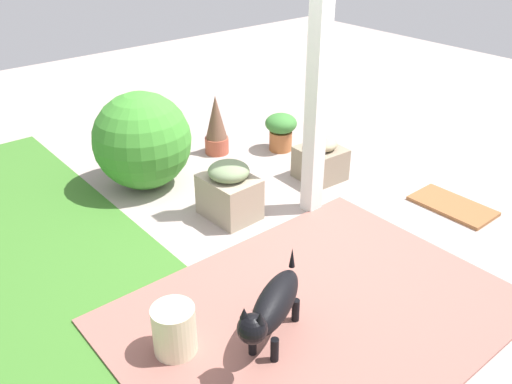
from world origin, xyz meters
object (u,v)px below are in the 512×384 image
(stone_planter_mid, at_px, (229,191))
(dog, at_px, (272,307))
(round_shrub, at_px, (142,141))
(terracotta_pot_spiky, at_px, (216,126))
(terracotta_pot_broad, at_px, (281,129))
(porch_pillar, at_px, (318,80))
(stone_planter_nearest, at_px, (320,159))
(doormat, at_px, (452,206))
(ceramic_urn, at_px, (174,331))

(stone_planter_mid, bearing_deg, dog, 152.21)
(round_shrub, relative_size, terracotta_pot_spiky, 1.42)
(terracotta_pot_broad, xyz_separation_m, dog, (-2.00, 1.87, 0.06))
(porch_pillar, xyz_separation_m, dog, (-0.96, 1.27, -0.82))
(stone_planter_nearest, xyz_separation_m, round_shrub, (0.91, 1.29, 0.24))
(terracotta_pot_broad, xyz_separation_m, terracotta_pot_spiky, (0.36, 0.54, 0.07))
(stone_planter_nearest, distance_m, terracotta_pot_broad, 0.71)
(stone_planter_nearest, xyz_separation_m, dog, (-1.30, 1.73, 0.09))
(stone_planter_nearest, xyz_separation_m, stone_planter_mid, (-0.00, 1.04, 0.04))
(stone_planter_mid, relative_size, doormat, 0.72)
(dog, bearing_deg, terracotta_pot_spiky, -29.40)
(porch_pillar, bearing_deg, doormat, -128.89)
(stone_planter_nearest, bearing_deg, round_shrub, 54.88)
(round_shrub, xyz_separation_m, ceramic_urn, (-1.91, 0.90, -0.27))
(dog, bearing_deg, stone_planter_mid, -27.79)
(porch_pillar, relative_size, ceramic_urn, 6.97)
(porch_pillar, xyz_separation_m, terracotta_pot_broad, (1.04, -0.60, -0.88))
(stone_planter_nearest, distance_m, terracotta_pot_spiky, 1.13)
(stone_planter_nearest, distance_m, doormat, 1.20)
(stone_planter_nearest, bearing_deg, stone_planter_mid, 90.27)
(round_shrub, bearing_deg, porch_pillar, -146.39)
(terracotta_pot_spiky, distance_m, dog, 2.71)
(terracotta_pot_spiky, relative_size, dog, 0.89)
(porch_pillar, xyz_separation_m, stone_planter_nearest, (0.35, -0.46, -0.91))
(dog, bearing_deg, terracotta_pot_broad, -43.06)
(stone_planter_nearest, xyz_separation_m, terracotta_pot_broad, (0.70, -0.14, 0.04))
(porch_pillar, xyz_separation_m, ceramic_urn, (-0.66, 1.73, -0.94))
(terracotta_pot_broad, distance_m, terracotta_pot_spiky, 0.65)
(round_shrub, height_order, terracotta_pot_spiky, round_shrub)
(terracotta_pot_spiky, height_order, doormat, terracotta_pot_spiky)
(terracotta_pot_spiky, relative_size, doormat, 0.90)
(porch_pillar, distance_m, terracotta_pot_spiky, 1.62)
(porch_pillar, bearing_deg, round_shrub, 33.61)
(porch_pillar, height_order, stone_planter_mid, porch_pillar)
(terracotta_pot_spiky, distance_m, doormat, 2.33)
(dog, distance_m, ceramic_urn, 0.56)
(terracotta_pot_spiky, relative_size, ceramic_urn, 1.90)
(stone_planter_mid, xyz_separation_m, dog, (-1.30, 0.69, 0.05))
(round_shrub, distance_m, terracotta_pot_spiky, 0.91)
(stone_planter_nearest, relative_size, terracotta_pot_spiky, 0.68)
(porch_pillar, xyz_separation_m, doormat, (-0.74, -0.92, -1.08))
(dog, relative_size, ceramic_urn, 2.13)
(porch_pillar, height_order, terracotta_pot_spiky, porch_pillar)
(terracotta_pot_spiky, bearing_deg, ceramic_urn, 138.98)
(terracotta_pot_broad, distance_m, doormat, 1.83)
(stone_planter_mid, height_order, dog, dog)
(stone_planter_mid, height_order, terracotta_pot_broad, stone_planter_mid)
(round_shrub, height_order, terracotta_pot_broad, round_shrub)
(stone_planter_mid, relative_size, ceramic_urn, 1.52)
(stone_planter_mid, distance_m, terracotta_pot_broad, 1.38)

